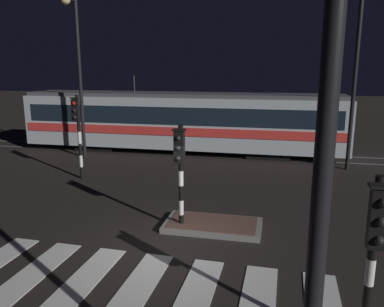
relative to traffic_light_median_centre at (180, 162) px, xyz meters
The scene contains 11 objects.
ground_plane 2.29m from the traffic_light_median_centre, 98.60° to the right, with size 120.00×120.00×0.00m, color black.
rail_near 9.70m from the traffic_light_median_centre, 91.01° to the left, with size 80.00×0.12×0.03m, color #59595E.
rail_far 11.11m from the traffic_light_median_centre, 90.88° to the left, with size 80.00×0.12×0.03m, color #59595E.
traffic_island 2.14m from the traffic_light_median_centre, 20.93° to the left, with size 2.79×1.48×0.18m.
traffic_light_median_centre is the anchor object (origin of this frame).
traffic_light_corner_far_left 6.79m from the traffic_light_median_centre, 142.24° to the left, with size 0.36×0.42×3.50m.
traffic_light_corner_near_right 5.95m from the traffic_light_median_centre, 46.86° to the right, with size 0.36×0.42×3.05m.
street_lamp_near_kerb 7.95m from the traffic_light_median_centre, 66.10° to the right, with size 0.44×1.21×7.80m.
street_lamp_trackside_left 10.81m from the traffic_light_median_centre, 133.12° to the left, with size 0.44×1.21×7.82m.
street_lamp_trackside_right 10.33m from the traffic_light_median_centre, 54.14° to the left, with size 0.44×1.21×7.94m.
tram 10.53m from the traffic_light_median_centre, 104.17° to the left, with size 17.55×2.58×4.15m.
Camera 1 is at (2.74, -8.95, 4.56)m, focal length 36.13 mm.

